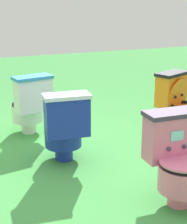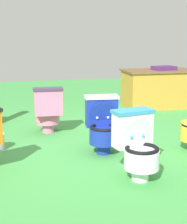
% 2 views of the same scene
% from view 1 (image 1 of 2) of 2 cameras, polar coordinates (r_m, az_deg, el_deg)
% --- Properties ---
extents(ground, '(14.00, 14.00, 0.00)m').
position_cam_1_polar(ground, '(3.69, -1.60, -8.55)').
color(ground, '#429947').
extents(toilet_pink, '(0.44, 0.51, 0.73)m').
position_cam_1_polar(toilet_pink, '(3.09, 12.29, -6.77)').
color(toilet_pink, pink).
rests_on(toilet_pink, ground).
extents(toilet_white, '(0.48, 0.56, 0.73)m').
position_cam_1_polar(toilet_white, '(4.52, -9.47, 1.20)').
color(toilet_white, white).
rests_on(toilet_white, ground).
extents(toilet_orange, '(0.56, 0.61, 0.73)m').
position_cam_1_polar(toilet_orange, '(4.62, 12.56, 1.38)').
color(toilet_orange, orange).
rests_on(toilet_orange, ground).
extents(toilet_blue, '(0.45, 0.53, 0.73)m').
position_cam_1_polar(toilet_blue, '(3.71, -4.30, -2.19)').
color(toilet_blue, '#192D9E').
rests_on(toilet_blue, ground).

